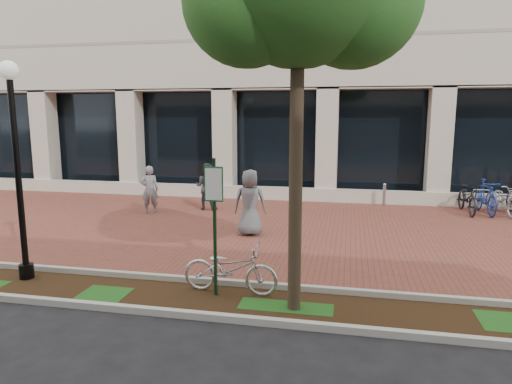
% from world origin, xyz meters
% --- Properties ---
extents(ground, '(120.00, 120.00, 0.00)m').
position_xyz_m(ground, '(0.00, 0.00, 0.00)').
color(ground, black).
rests_on(ground, ground).
extents(brick_plaza, '(40.00, 9.00, 0.01)m').
position_xyz_m(brick_plaza, '(0.00, 0.00, 0.01)').
color(brick_plaza, brown).
rests_on(brick_plaza, ground).
extents(planting_strip, '(40.00, 1.50, 0.01)m').
position_xyz_m(planting_strip, '(0.00, -5.25, 0.01)').
color(planting_strip, black).
rests_on(planting_strip, ground).
extents(curb_plaza_side, '(40.00, 0.12, 0.12)m').
position_xyz_m(curb_plaza_side, '(0.00, -4.50, 0.06)').
color(curb_plaza_side, '#A7A79E').
rests_on(curb_plaza_side, ground).
extents(curb_street_side, '(40.00, 0.12, 0.12)m').
position_xyz_m(curb_street_side, '(0.00, -6.00, 0.06)').
color(curb_street_side, '#A7A79E').
rests_on(curb_street_side, ground).
extents(parking_sign, '(0.34, 0.07, 2.50)m').
position_xyz_m(parking_sign, '(0.56, -5.02, 1.59)').
color(parking_sign, '#13351B').
rests_on(parking_sign, ground).
extents(lamppost, '(0.36, 0.36, 4.24)m').
position_xyz_m(lamppost, '(-3.39, -4.95, 2.39)').
color(lamppost, black).
rests_on(lamppost, ground).
extents(locked_bicycle, '(1.81, 0.70, 0.94)m').
position_xyz_m(locked_bicycle, '(0.80, -4.85, 0.47)').
color(locked_bicycle, silver).
rests_on(locked_bicycle, ground).
extents(pedestrian_left, '(0.68, 0.58, 1.59)m').
position_xyz_m(pedestrian_left, '(-3.58, 1.27, 0.80)').
color(pedestrian_left, slate).
rests_on(pedestrian_left, ground).
extents(pedestrian_mid, '(0.80, 0.63, 1.61)m').
position_xyz_m(pedestrian_mid, '(-1.92, 2.21, 0.81)').
color(pedestrian_mid, '#2C2C31').
rests_on(pedestrian_mid, ground).
extents(pedestrian_right, '(0.94, 0.67, 1.80)m').
position_xyz_m(pedestrian_right, '(0.27, -0.78, 0.90)').
color(pedestrian_right, '#5C5C61').
rests_on(pedestrian_right, ground).
extents(bollard, '(0.12, 0.12, 0.85)m').
position_xyz_m(bollard, '(4.11, 4.00, 0.43)').
color(bollard, '#AFB0B4').
rests_on(bollard, ground).
extents(bike_rack_cluster, '(3.67, 2.07, 1.14)m').
position_xyz_m(bike_rack_cluster, '(8.09, 3.41, 0.54)').
color(bike_rack_cluster, black).
rests_on(bike_rack_cluster, ground).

